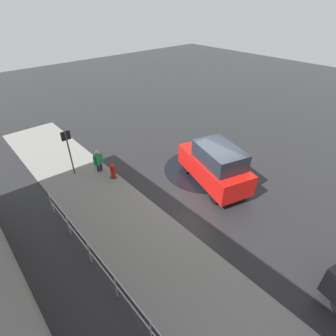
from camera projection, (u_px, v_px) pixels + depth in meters
ground_plane at (204, 186)px, 12.41m from camera, size 60.00×60.00×0.00m
kerb_strip at (131, 230)px, 10.09m from camera, size 24.00×3.20×0.04m
moving_hatchback at (215, 165)px, 12.03m from camera, size 4.22×2.74×2.06m
fire_hydrant at (113, 171)px, 12.72m from camera, size 0.42×0.31×0.80m
pedestrian at (98, 160)px, 13.07m from camera, size 0.31×0.56×1.22m
metal_railing at (101, 264)px, 7.99m from camera, size 8.18×0.04×1.05m
sign_post at (68, 147)px, 12.35m from camera, size 0.07×0.44×2.40m
puddle_patch at (203, 169)px, 13.56m from camera, size 4.01×4.01×0.01m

